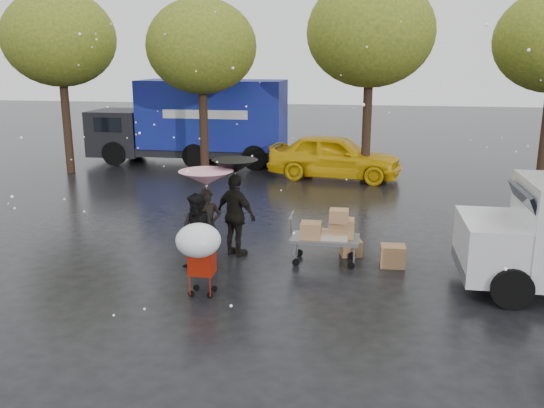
% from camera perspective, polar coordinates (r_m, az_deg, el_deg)
% --- Properties ---
extents(ground, '(90.00, 90.00, 0.00)m').
position_cam_1_polar(ground, '(11.92, -3.67, -7.49)').
color(ground, black).
rests_on(ground, ground).
extents(person_pink, '(0.70, 0.55, 1.67)m').
position_cam_1_polar(person_pink, '(12.69, -6.40, -2.20)').
color(person_pink, black).
rests_on(person_pink, ground).
extents(person_middle, '(0.97, 0.85, 1.67)m').
position_cam_1_polar(person_middle, '(12.21, -7.32, -2.88)').
color(person_middle, black).
rests_on(person_middle, ground).
extents(person_black, '(1.20, 0.95, 1.90)m').
position_cam_1_polar(person_black, '(13.06, -3.61, -1.11)').
color(person_black, black).
rests_on(person_black, ground).
extents(umbrella_pink, '(1.18, 1.18, 2.07)m').
position_cam_1_polar(umbrella_pink, '(12.43, -6.54, 2.59)').
color(umbrella_pink, '#4C4C4C').
rests_on(umbrella_pink, ground).
extents(umbrella_black, '(1.04, 1.04, 2.23)m').
position_cam_1_polar(umbrella_black, '(12.81, -3.69, 3.73)').
color(umbrella_black, '#4C4C4C').
rests_on(umbrella_black, ground).
extents(vendor_cart, '(1.52, 0.80, 1.27)m').
position_cam_1_polar(vendor_cart, '(12.67, 5.65, -2.72)').
color(vendor_cart, slate).
rests_on(vendor_cart, ground).
extents(shopping_cart, '(0.84, 0.84, 1.46)m').
position_cam_1_polar(shopping_cart, '(10.77, -7.25, -3.97)').
color(shopping_cart, '#9D1908').
rests_on(shopping_cart, ground).
extents(blue_truck, '(8.30, 2.60, 3.50)m').
position_cam_1_polar(blue_truck, '(24.88, -7.71, 8.08)').
color(blue_truck, navy).
rests_on(blue_truck, ground).
extents(box_ground_near, '(0.54, 0.44, 0.47)m').
position_cam_1_polar(box_ground_near, '(12.82, 11.87, -5.06)').
color(box_ground_near, brown).
rests_on(box_ground_near, ground).
extents(box_ground_far, '(0.55, 0.47, 0.36)m').
position_cam_1_polar(box_ground_far, '(13.35, 7.83, -4.33)').
color(box_ground_far, brown).
rests_on(box_ground_far, ground).
extents(yellow_taxi, '(5.13, 2.62, 1.67)m').
position_cam_1_polar(yellow_taxi, '(21.65, 6.24, 4.73)').
color(yellow_taxi, '#E5B00C').
rests_on(yellow_taxi, ground).
extents(tree_row, '(21.60, 4.40, 7.12)m').
position_cam_1_polar(tree_row, '(20.99, 1.26, 15.98)').
color(tree_row, black).
rests_on(tree_row, ground).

